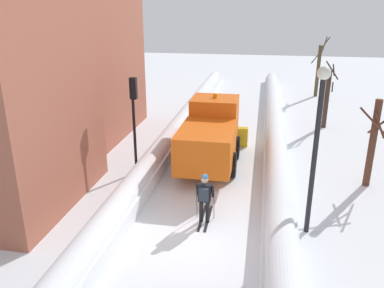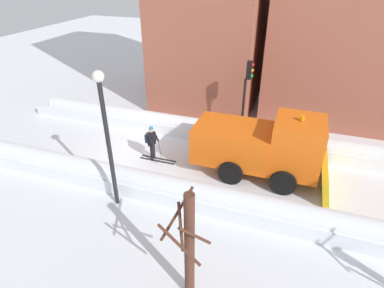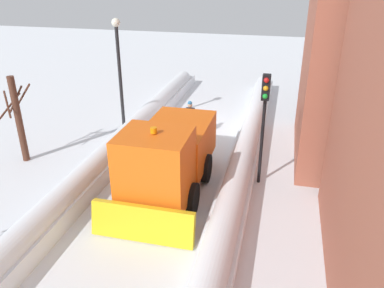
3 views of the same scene
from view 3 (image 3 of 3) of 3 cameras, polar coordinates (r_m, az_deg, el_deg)
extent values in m
plane|color=white|center=(11.57, -10.38, -16.29)|extent=(80.00, 80.00, 0.00)
cube|color=white|center=(10.73, 3.48, -17.53)|extent=(1.10, 36.00, 0.63)
cylinder|color=white|center=(10.52, 3.52, -16.27)|extent=(0.90, 34.20, 0.90)
cube|color=white|center=(12.58, -22.11, -12.39)|extent=(1.10, 36.00, 0.61)
cylinder|color=white|center=(12.40, -22.34, -11.25)|extent=(0.90, 34.20, 0.90)
cube|color=orange|center=(14.72, -2.03, 0.18)|extent=(2.30, 3.40, 1.60)
cube|color=orange|center=(12.26, -5.46, -3.44)|extent=(2.20, 2.00, 2.30)
cube|color=black|center=(11.23, -7.13, -3.41)|extent=(1.85, 0.06, 1.01)
cube|color=yellow|center=(11.83, -7.36, -11.58)|extent=(3.20, 0.46, 1.13)
cylinder|color=orange|center=(11.72, -5.71, 2.04)|extent=(0.20, 0.20, 0.18)
cylinder|color=black|center=(12.83, 0.11, -8.14)|extent=(0.25, 1.10, 1.10)
cylinder|color=black|center=(13.48, -9.50, -6.77)|extent=(0.25, 1.10, 1.10)
cylinder|color=black|center=(14.68, 2.14, -3.60)|extent=(0.25, 1.10, 1.10)
cylinder|color=black|center=(15.25, -6.35, -2.60)|extent=(0.25, 1.10, 1.10)
cylinder|color=black|center=(18.58, 0.02, 2.28)|extent=(0.14, 0.14, 0.82)
cylinder|color=black|center=(18.63, -0.63, 2.34)|extent=(0.14, 0.14, 0.82)
cube|color=black|center=(18.34, -0.31, 4.39)|extent=(0.42, 0.26, 0.62)
cube|color=#262D38|center=(18.52, -0.15, 4.70)|extent=(0.32, 0.16, 0.44)
sphere|color=tan|center=(18.18, -0.31, 5.77)|extent=(0.24, 0.24, 0.24)
sphere|color=teal|center=(18.15, -0.32, 6.07)|extent=(0.22, 0.22, 0.22)
cylinder|color=black|center=(18.18, 0.41, 4.30)|extent=(0.09, 0.33, 0.56)
cylinder|color=black|center=(18.30, -1.18, 4.44)|extent=(0.09, 0.33, 0.56)
cube|color=black|center=(18.51, -0.16, 0.86)|extent=(0.09, 1.80, 0.03)
cube|color=black|center=(18.56, -0.82, 0.93)|extent=(0.09, 1.80, 0.03)
cylinder|color=#262628|center=(18.27, 0.44, 2.52)|extent=(0.02, 0.19, 1.19)
cylinder|color=#262628|center=(18.41, -1.38, 2.68)|extent=(0.02, 0.19, 1.19)
cylinder|color=black|center=(14.32, 10.27, 0.24)|extent=(0.12, 0.12, 3.35)
cube|color=black|center=(13.46, 10.90, 8.25)|extent=(0.28, 0.24, 0.90)
sphere|color=red|center=(13.26, 10.96, 9.25)|extent=(0.18, 0.18, 0.18)
sphere|color=gold|center=(13.33, 10.86, 8.10)|extent=(0.18, 0.18, 0.18)
sphere|color=green|center=(13.42, 10.77, 6.95)|extent=(0.18, 0.18, 0.18)
cylinder|color=black|center=(18.97, -10.54, 9.10)|extent=(0.16, 0.16, 5.06)
sphere|color=silver|center=(18.44, -11.21, 17.22)|extent=(0.40, 0.40, 0.40)
cylinder|color=#4E2D20|center=(17.26, -24.26, 3.25)|extent=(0.28, 0.28, 3.65)
cylinder|color=#4E2D20|center=(16.99, -25.67, 5.32)|extent=(0.67, 0.68, 0.95)
cylinder|color=#4E2D20|center=(17.16, -23.66, 6.73)|extent=(1.15, 0.56, 1.13)
cylinder|color=#4E2D20|center=(17.21, -24.63, 6.05)|extent=(0.62, 0.38, 1.13)
cylinder|color=#4E2D20|center=(17.44, -25.40, 5.08)|extent=(0.34, 1.25, 0.85)
camera|label=1|loc=(28.95, 2.22, 23.89)|focal=36.45mm
camera|label=2|loc=(19.07, -46.06, 20.54)|focal=29.37mm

